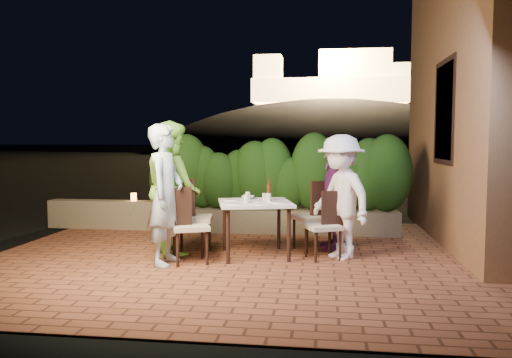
% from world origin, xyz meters
% --- Properties ---
extents(ground, '(400.00, 400.00, 0.00)m').
position_xyz_m(ground, '(0.00, 0.00, -0.02)').
color(ground, black).
rests_on(ground, ground).
extents(terrace_floor, '(7.00, 6.00, 0.15)m').
position_xyz_m(terrace_floor, '(0.00, 0.50, -0.07)').
color(terrace_floor, brown).
rests_on(terrace_floor, ground).
extents(building_wall, '(1.60, 5.00, 5.00)m').
position_xyz_m(building_wall, '(3.60, 2.00, 2.50)').
color(building_wall, '#915F39').
rests_on(building_wall, ground).
extents(window_pane, '(0.08, 1.00, 1.40)m').
position_xyz_m(window_pane, '(2.82, 1.50, 2.00)').
color(window_pane, black).
rests_on(window_pane, building_wall).
extents(window_frame, '(0.06, 1.15, 1.55)m').
position_xyz_m(window_frame, '(2.81, 1.50, 2.00)').
color(window_frame, black).
rests_on(window_frame, building_wall).
extents(planter, '(4.20, 0.55, 0.40)m').
position_xyz_m(planter, '(0.20, 2.30, 0.20)').
color(planter, '#706347').
rests_on(planter, ground).
extents(hedge, '(4.00, 0.70, 1.10)m').
position_xyz_m(hedge, '(0.20, 2.30, 0.95)').
color(hedge, '#193B10').
rests_on(hedge, planter).
extents(parapet, '(2.20, 0.30, 0.50)m').
position_xyz_m(parapet, '(-2.80, 2.30, 0.25)').
color(parapet, '#706347').
rests_on(parapet, ground).
extents(hill, '(52.00, 40.00, 22.00)m').
position_xyz_m(hill, '(2.00, 60.00, -4.00)').
color(hill, black).
rests_on(hill, ground).
extents(fortress, '(26.00, 8.00, 8.00)m').
position_xyz_m(fortress, '(2.00, 60.00, 10.50)').
color(fortress, '#FFCC7A').
rests_on(fortress, hill).
extents(dining_table, '(1.17, 1.17, 0.75)m').
position_xyz_m(dining_table, '(0.11, 0.47, 0.38)').
color(dining_table, white).
rests_on(dining_table, ground).
extents(plate_nw, '(0.21, 0.21, 0.01)m').
position_xyz_m(plate_nw, '(-0.13, 0.14, 0.76)').
color(plate_nw, white).
rests_on(plate_nw, dining_table).
extents(plate_sw, '(0.24, 0.24, 0.01)m').
position_xyz_m(plate_sw, '(-0.24, 0.57, 0.76)').
color(plate_sw, white).
rests_on(plate_sw, dining_table).
extents(plate_ne, '(0.24, 0.24, 0.01)m').
position_xyz_m(plate_ne, '(0.46, 0.36, 0.76)').
color(plate_ne, white).
rests_on(plate_ne, dining_table).
extents(plate_se, '(0.20, 0.20, 0.01)m').
position_xyz_m(plate_se, '(0.30, 0.73, 0.76)').
color(plate_se, white).
rests_on(plate_se, dining_table).
extents(plate_centre, '(0.21, 0.21, 0.01)m').
position_xyz_m(plate_centre, '(0.15, 0.44, 0.76)').
color(plate_centre, white).
rests_on(plate_centre, dining_table).
extents(plate_front, '(0.22, 0.22, 0.01)m').
position_xyz_m(plate_front, '(0.26, 0.15, 0.76)').
color(plate_front, white).
rests_on(plate_front, dining_table).
extents(glass_nw, '(0.07, 0.07, 0.11)m').
position_xyz_m(glass_nw, '(0.01, 0.29, 0.81)').
color(glass_nw, silver).
rests_on(glass_nw, dining_table).
extents(glass_sw, '(0.07, 0.07, 0.11)m').
position_xyz_m(glass_sw, '(-0.02, 0.65, 0.81)').
color(glass_sw, silver).
rests_on(glass_sw, dining_table).
extents(glass_ne, '(0.07, 0.07, 0.12)m').
position_xyz_m(glass_ne, '(0.30, 0.40, 0.81)').
color(glass_ne, silver).
rests_on(glass_ne, dining_table).
extents(glass_se, '(0.06, 0.06, 0.10)m').
position_xyz_m(glass_se, '(0.22, 0.66, 0.80)').
color(glass_se, silver).
rests_on(glass_se, dining_table).
extents(beer_bottle, '(0.06, 0.06, 0.30)m').
position_xyz_m(beer_bottle, '(0.29, 0.56, 0.90)').
color(beer_bottle, '#4C1D0C').
rests_on(beer_bottle, dining_table).
extents(bowl, '(0.20, 0.20, 0.04)m').
position_xyz_m(bowl, '(-0.03, 0.76, 0.77)').
color(bowl, white).
rests_on(bowl, dining_table).
extents(chair_left_front, '(0.60, 0.60, 0.98)m').
position_xyz_m(chair_left_front, '(-0.67, -0.01, 0.49)').
color(chair_left_front, black).
rests_on(chair_left_front, ground).
extents(chair_left_back, '(0.56, 0.56, 1.05)m').
position_xyz_m(chair_left_back, '(-0.75, 0.47, 0.52)').
color(chair_left_back, black).
rests_on(chair_left_back, ground).
extents(chair_right_front, '(0.55, 0.55, 0.91)m').
position_xyz_m(chair_right_front, '(1.03, 0.42, 0.45)').
color(chair_right_front, black).
rests_on(chair_right_front, ground).
extents(chair_right_back, '(0.64, 0.64, 1.00)m').
position_xyz_m(chair_right_back, '(0.87, 0.94, 0.50)').
color(chair_right_back, black).
rests_on(chair_right_back, ground).
extents(diner_blue, '(0.47, 0.68, 1.79)m').
position_xyz_m(diner_blue, '(-0.96, -0.12, 0.89)').
color(diner_blue, '#A7C7D6').
rests_on(diner_blue, ground).
extents(diner_green, '(1.07, 1.13, 1.85)m').
position_xyz_m(diner_green, '(-1.05, 0.50, 0.92)').
color(diner_green, '#83D643').
rests_on(diner_green, ground).
extents(diner_white, '(1.12, 1.23, 1.66)m').
position_xyz_m(diner_white, '(1.26, 0.47, 0.83)').
color(diner_white, white).
rests_on(diner_white, ground).
extents(diner_purple, '(0.46, 0.93, 1.53)m').
position_xyz_m(diner_purple, '(1.18, 1.01, 0.76)').
color(diner_purple, '#65236B').
rests_on(diner_purple, ground).
extents(parapet_lamp, '(0.10, 0.10, 0.14)m').
position_xyz_m(parapet_lamp, '(-2.33, 2.30, 0.57)').
color(parapet_lamp, orange).
rests_on(parapet_lamp, parapet).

